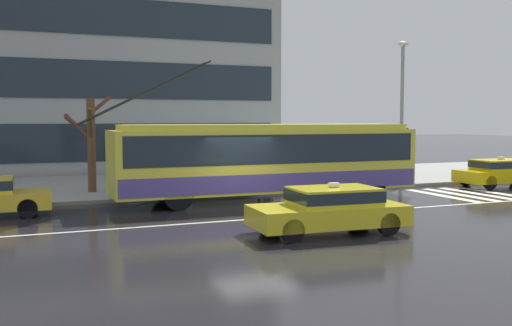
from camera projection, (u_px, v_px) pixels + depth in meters
ground_plane at (253, 213)px, 19.32m from camera, size 160.00×160.00×0.00m
sidewalk_slab at (182, 183)px, 27.65m from camera, size 80.00×10.00×0.14m
crosswalk_stripe_edge_near at (442, 196)px, 23.59m from camera, size 0.44×4.40×0.01m
crosswalk_stripe_inner_a at (460, 195)px, 23.93m from camera, size 0.44×4.40×0.01m
crosswalk_stripe_center at (476, 193)px, 24.27m from camera, size 0.44×4.40×0.01m
crosswalk_stripe_inner_b at (493, 192)px, 24.61m from camera, size 0.44×4.40×0.01m
lane_centre_line at (267, 218)px, 18.21m from camera, size 72.00×0.14×0.01m
trolleybus at (268, 159)px, 22.06m from camera, size 12.94×2.60×5.24m
taxi_ahead_of_bus at (503, 171)px, 26.84m from camera, size 4.58×1.99×1.39m
taxi_oncoming_near at (330, 208)px, 15.78m from camera, size 4.35×2.05×1.39m
bus_shelter at (224, 145)px, 24.95m from camera, size 4.20×1.55×2.55m
pedestrian_at_shelter at (259, 150)px, 25.70m from camera, size 1.15×1.15×2.01m
pedestrian_approaching_curb at (159, 152)px, 24.31m from camera, size 1.17×1.17×1.97m
pedestrian_walking_past at (169, 155)px, 23.31m from camera, size 1.41×1.41×1.95m
street_lamp at (402, 100)px, 26.72m from camera, size 0.60×0.32×6.59m
street_tree_bare at (90, 140)px, 23.56m from camera, size 1.89×1.80×3.96m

